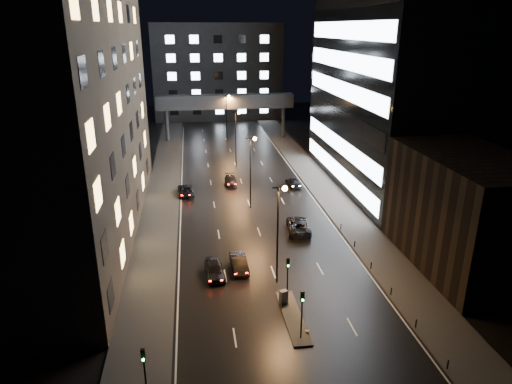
% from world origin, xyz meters
% --- Properties ---
extents(ground, '(160.00, 160.00, 0.00)m').
position_xyz_m(ground, '(0.00, 40.00, 0.00)').
color(ground, black).
rests_on(ground, ground).
extents(sidewalk_left, '(5.00, 110.00, 0.15)m').
position_xyz_m(sidewalk_left, '(-12.50, 35.00, 0.07)').
color(sidewalk_left, '#383533').
rests_on(sidewalk_left, ground).
extents(sidewalk_right, '(5.00, 110.00, 0.15)m').
position_xyz_m(sidewalk_right, '(12.50, 35.00, 0.07)').
color(sidewalk_right, '#383533').
rests_on(sidewalk_right, ground).
extents(building_left, '(15.00, 48.00, 40.00)m').
position_xyz_m(building_left, '(-22.50, 24.00, 20.00)').
color(building_left, '#2D2319').
rests_on(building_left, ground).
extents(building_right_low, '(10.00, 18.00, 12.00)m').
position_xyz_m(building_right_low, '(20.00, 9.00, 6.00)').
color(building_right_low, black).
rests_on(building_right_low, ground).
extents(building_right_glass, '(20.00, 36.00, 45.00)m').
position_xyz_m(building_right_glass, '(25.00, 36.00, 22.50)').
color(building_right_glass, black).
rests_on(building_right_glass, ground).
extents(building_far, '(34.00, 14.00, 25.00)m').
position_xyz_m(building_far, '(0.00, 98.00, 12.50)').
color(building_far, '#333335').
rests_on(building_far, ground).
extents(skybridge, '(30.00, 3.00, 10.00)m').
position_xyz_m(skybridge, '(0.00, 70.00, 8.34)').
color(skybridge, '#333335').
rests_on(skybridge, ground).
extents(median_island, '(1.60, 8.00, 0.15)m').
position_xyz_m(median_island, '(0.30, 2.00, 0.07)').
color(median_island, '#383533').
rests_on(median_island, ground).
extents(traffic_signal_near, '(0.28, 0.34, 4.40)m').
position_xyz_m(traffic_signal_near, '(0.30, 4.49, 3.09)').
color(traffic_signal_near, black).
rests_on(traffic_signal_near, median_island).
extents(traffic_signal_far, '(0.28, 0.34, 4.40)m').
position_xyz_m(traffic_signal_far, '(0.30, -1.01, 3.09)').
color(traffic_signal_far, black).
rests_on(traffic_signal_far, median_island).
extents(traffic_signal_corner, '(0.28, 0.34, 4.40)m').
position_xyz_m(traffic_signal_corner, '(-11.50, -6.01, 2.94)').
color(traffic_signal_corner, black).
rests_on(traffic_signal_corner, ground).
extents(bollard_row, '(0.12, 25.12, 0.90)m').
position_xyz_m(bollard_row, '(10.20, 6.50, 0.45)').
color(bollard_row, black).
rests_on(bollard_row, ground).
extents(streetlight_near, '(1.45, 0.50, 10.15)m').
position_xyz_m(streetlight_near, '(0.16, 8.00, 6.50)').
color(streetlight_near, black).
rests_on(streetlight_near, ground).
extents(streetlight_mid_a, '(1.45, 0.50, 10.15)m').
position_xyz_m(streetlight_mid_a, '(0.16, 28.00, 6.50)').
color(streetlight_mid_a, black).
rests_on(streetlight_mid_a, ground).
extents(streetlight_mid_b, '(1.45, 0.50, 10.15)m').
position_xyz_m(streetlight_mid_b, '(0.16, 48.00, 6.50)').
color(streetlight_mid_b, black).
rests_on(streetlight_mid_b, ground).
extents(streetlight_far, '(1.45, 0.50, 10.15)m').
position_xyz_m(streetlight_far, '(0.16, 68.00, 6.50)').
color(streetlight_far, black).
rests_on(streetlight_far, ground).
extents(car_away_a, '(2.14, 4.70, 1.56)m').
position_xyz_m(car_away_a, '(-6.05, 10.04, 0.78)').
color(car_away_a, black).
rests_on(car_away_a, ground).
extents(car_away_b, '(1.77, 4.52, 1.46)m').
position_xyz_m(car_away_b, '(-3.44, 11.05, 0.73)').
color(car_away_b, black).
rests_on(car_away_b, ground).
extents(car_away_c, '(2.63, 4.87, 1.30)m').
position_xyz_m(car_away_c, '(-9.00, 34.65, 0.65)').
color(car_away_c, black).
rests_on(car_away_c, ground).
extents(car_away_d, '(1.82, 4.47, 1.30)m').
position_xyz_m(car_away_d, '(-1.82, 38.61, 0.65)').
color(car_away_d, black).
rests_on(car_away_d, ground).
extents(car_toward_a, '(3.43, 6.18, 1.64)m').
position_xyz_m(car_toward_a, '(4.87, 19.50, 0.82)').
color(car_toward_a, black).
rests_on(car_toward_a, ground).
extents(car_toward_b, '(2.01, 4.52, 1.29)m').
position_xyz_m(car_toward_b, '(7.98, 36.29, 0.64)').
color(car_toward_b, black).
rests_on(car_toward_b, ground).
extents(utility_cabinet, '(0.84, 0.71, 1.28)m').
position_xyz_m(utility_cabinet, '(-0.10, 4.13, 0.79)').
color(utility_cabinet, '#4C4C4F').
rests_on(utility_cabinet, median_island).
extents(cone_b, '(0.45, 0.45, 0.51)m').
position_xyz_m(cone_b, '(0.99, -0.36, 0.25)').
color(cone_b, '#D5640B').
rests_on(cone_b, ground).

